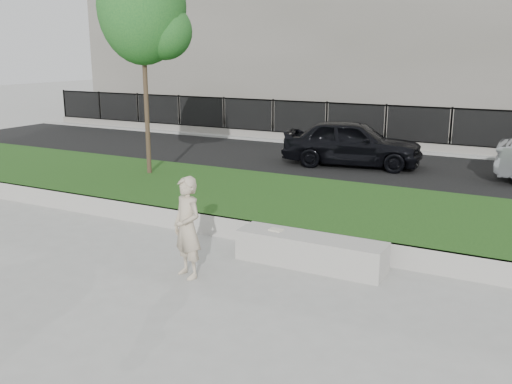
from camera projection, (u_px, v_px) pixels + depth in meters
The scene contains 12 objects.
ground at pixel (223, 260), 9.59m from camera, with size 90.00×90.00×0.00m, color gray.
grass_bank at pixel (296, 207), 12.11m from camera, with size 34.00×4.00×0.40m, color black.
grass_kerb at pixel (252, 232), 10.43m from camera, with size 34.00×0.08×0.40m, color gray.
street at pixel (372, 169), 16.87m from camera, with size 34.00×7.00×0.04m, color black.
far_pavement at pixel (408, 146), 20.72m from camera, with size 34.00×3.00×0.12m, color gray.
iron_fence at pixel (402, 136), 19.74m from camera, with size 32.00×0.30×1.50m.
building_facade at pixel (453, 14), 25.52m from camera, with size 34.00×10.00×10.00m, color #666259.
stone_bench at pixel (310, 251), 9.29m from camera, with size 2.47×0.62×0.51m, color gray.
man at pixel (187, 228), 8.72m from camera, with size 0.58×0.38×1.59m, color #B9A98E.
book at pixel (276, 230), 9.52m from camera, with size 0.22×0.16×0.03m, color beige.
young_tree at pixel (146, 11), 13.55m from camera, with size 2.22×2.12×5.42m.
car_dark at pixel (352, 143), 17.05m from camera, with size 1.65×4.11×1.40m, color black.
Camera 1 is at (4.73, -7.71, 3.44)m, focal length 40.00 mm.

